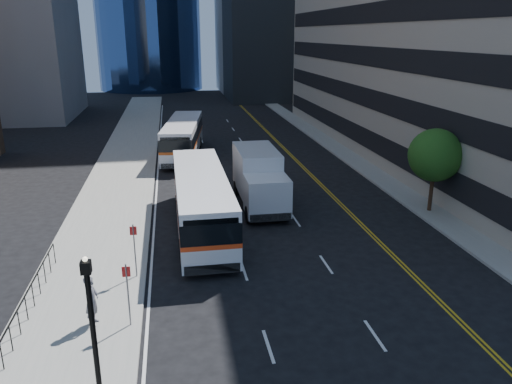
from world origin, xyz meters
The scene contains 9 objects.
ground centered at (0.00, 0.00, 0.00)m, with size 160.00×160.00×0.00m, color black.
sidewalk_west centered at (-10.50, 25.00, 0.07)m, with size 5.00×90.00×0.15m, color gray.
sidewalk_east centered at (9.00, 25.00, 0.07)m, with size 2.00×90.00×0.15m, color gray.
street_tree centered at (9.00, 8.00, 3.64)m, with size 3.20×3.20×5.10m.
lamp_post centered at (-9.00, -6.00, 2.72)m, with size 0.28×0.28×4.56m.
bus_front centered at (-5.08, 7.49, 1.77)m, with size 2.86×12.58×3.24m.
bus_rear centered at (-5.54, 25.92, 1.72)m, with size 4.21×12.45×3.15m.
box_truck centered at (-1.19, 11.03, 1.86)m, with size 2.58×7.37×3.53m.
pedestrian centered at (-9.75, -1.72, 1.14)m, with size 0.72×0.47×1.98m, color #58575E.
Camera 1 is at (-6.48, -18.93, 10.61)m, focal length 35.00 mm.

